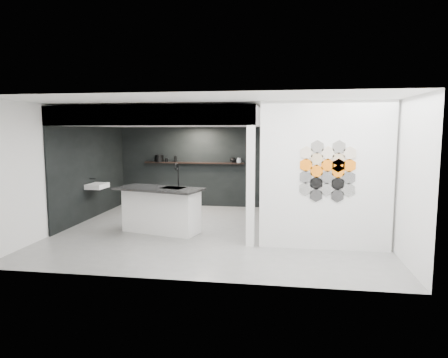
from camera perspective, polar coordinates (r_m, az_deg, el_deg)
floor at (r=9.05m, az=-0.92°, el=-7.50°), size 7.00×6.00×0.01m
partition_panel at (r=7.72m, az=14.28°, el=0.40°), size 2.45×0.15×2.80m
bay_clad_back at (r=11.98m, az=-4.70°, el=1.77°), size 4.40×0.04×2.35m
bay_clad_left at (r=10.88m, az=-18.34°, el=0.91°), size 0.04×4.00×2.35m
bulkhead at (r=10.03m, az=-7.41°, el=8.59°), size 4.40×4.00×0.40m
corner_column at (r=7.74m, az=3.82°, el=-1.06°), size 0.16×0.16×2.35m
fascia_beam at (r=8.20m, az=-11.16°, el=8.90°), size 4.40×0.16×0.40m
wall_basin at (r=10.64m, az=-17.66°, el=-0.95°), size 0.40×0.60×0.12m
display_shelf at (r=11.85m, az=-4.35°, el=2.32°), size 3.00×0.15×0.04m
kitchen_island at (r=8.98m, az=-8.95°, el=-4.28°), size 2.05×1.29×1.53m
stockpot at (r=12.12m, az=-9.23°, el=2.93°), size 0.31×0.31×0.21m
kettle at (r=11.63m, az=1.32°, el=2.73°), size 0.23×0.23×0.15m
glass_bowl at (r=11.61m, az=2.15°, el=2.57°), size 0.13×0.13×0.09m
glass_vase at (r=11.61m, az=2.15°, el=2.69°), size 0.13×0.13×0.14m
bottle_dark at (r=11.97m, az=-6.95°, el=2.86°), size 0.08×0.08×0.18m
utensil_cup at (r=12.05m, az=-8.21°, el=2.71°), size 0.11×0.11×0.11m
hex_tile_cluster at (r=7.63m, az=14.61°, el=1.11°), size 1.04×0.02×1.16m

